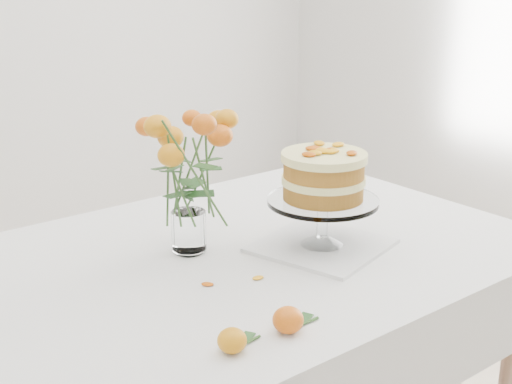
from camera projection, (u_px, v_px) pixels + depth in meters
table at (226, 289)px, 1.62m from camera, size 1.43×0.93×0.76m
napkin at (321, 246)px, 1.64m from camera, size 0.33×0.33×0.01m
cake_stand at (323, 181)px, 1.59m from camera, size 0.25×0.25×0.23m
rose_vase at (186, 154)px, 1.55m from camera, size 0.31×0.31×0.39m
loose_rose_near at (232, 341)px, 1.20m from camera, size 0.09×0.05×0.04m
loose_rose_far at (288, 320)px, 1.26m from camera, size 0.10×0.06×0.05m
stray_petal_a at (207, 284)px, 1.45m from camera, size 0.03×0.02×0.00m
stray_petal_b at (258, 278)px, 1.48m from camera, size 0.03×0.02×0.00m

